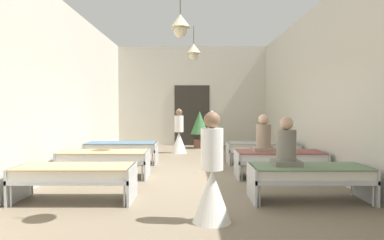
{
  "coord_description": "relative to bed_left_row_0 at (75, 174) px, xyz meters",
  "views": [
    {
      "loc": [
        -0.0,
        -7.59,
        1.53
      ],
      "look_at": [
        0.0,
        0.05,
        1.25
      ],
      "focal_mm": 32.9,
      "sensor_mm": 36.0,
      "label": 1
    }
  ],
  "objects": [
    {
      "name": "ground_plane",
      "position": [
        1.9,
        1.9,
        -0.49
      ],
      "size": [
        6.51,
        13.63,
        0.1
      ],
      "primitive_type": "cube",
      "color": "#7A6B56"
    },
    {
      "name": "room_shell",
      "position": [
        1.9,
        3.22,
        1.55
      ],
      "size": [
        6.31,
        13.23,
        3.96
      ],
      "color": "beige",
      "rests_on": "ground"
    },
    {
      "name": "bed_left_row_0",
      "position": [
        0.0,
        0.0,
        0.0
      ],
      "size": [
        1.9,
        0.84,
        0.57
      ],
      "color": "#B7BCC1",
      "rests_on": "ground"
    },
    {
      "name": "bed_right_row_0",
      "position": [
        3.81,
        0.0,
        0.0
      ],
      "size": [
        1.9,
        0.84,
        0.57
      ],
      "color": "#B7BCC1",
      "rests_on": "ground"
    },
    {
      "name": "bed_left_row_1",
      "position": [
        0.0,
        1.9,
        0.0
      ],
      "size": [
        1.9,
        0.84,
        0.57
      ],
      "color": "#B7BCC1",
      "rests_on": "ground"
    },
    {
      "name": "bed_right_row_1",
      "position": [
        3.81,
        1.9,
        0.0
      ],
      "size": [
        1.9,
        0.84,
        0.57
      ],
      "color": "#B7BCC1",
      "rests_on": "ground"
    },
    {
      "name": "bed_left_row_2",
      "position": [
        0.0,
        3.8,
        0.0
      ],
      "size": [
        1.9,
        0.84,
        0.57
      ],
      "color": "#B7BCC1",
      "rests_on": "ground"
    },
    {
      "name": "bed_right_row_2",
      "position": [
        3.81,
        3.8,
        0.0
      ],
      "size": [
        1.9,
        0.84,
        0.57
      ],
      "color": "#B7BCC1",
      "rests_on": "ground"
    },
    {
      "name": "nurse_near_aisle",
      "position": [
        1.47,
        5.99,
        0.09
      ],
      "size": [
        0.52,
        0.52,
        1.49
      ],
      "rotation": [
        0.0,
        0.0,
        3.76
      ],
      "color": "white",
      "rests_on": "ground"
    },
    {
      "name": "nurse_mid_aisle",
      "position": [
        2.17,
        -1.06,
        0.09
      ],
      "size": [
        0.52,
        0.52,
        1.49
      ],
      "rotation": [
        0.0,
        0.0,
        4.6
      ],
      "color": "white",
      "rests_on": "ground"
    },
    {
      "name": "patient_seated_primary",
      "position": [
        3.46,
        0.08,
        0.43
      ],
      "size": [
        0.44,
        0.44,
        0.8
      ],
      "color": "slate",
      "rests_on": "bed_right_row_0"
    },
    {
      "name": "patient_seated_secondary",
      "position": [
        3.46,
        1.93,
        0.43
      ],
      "size": [
        0.44,
        0.44,
        0.8
      ],
      "color": "gray",
      "rests_on": "bed_right_row_1"
    },
    {
      "name": "potted_plant",
      "position": [
        2.19,
        7.4,
        0.4
      ],
      "size": [
        0.66,
        0.66,
        1.39
      ],
      "color": "brown",
      "rests_on": "ground"
    }
  ]
}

